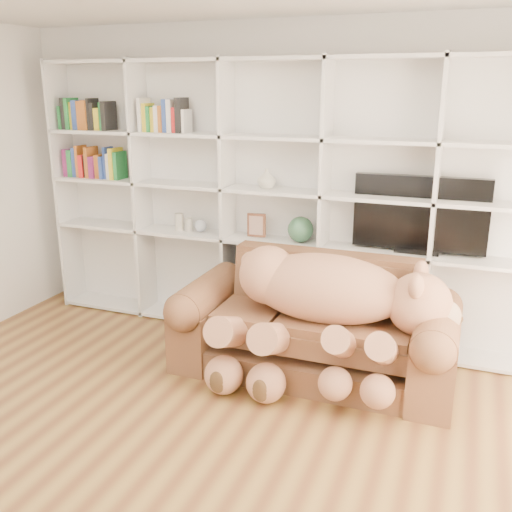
% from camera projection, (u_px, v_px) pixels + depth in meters
% --- Properties ---
extents(floor, '(5.00, 5.00, 0.00)m').
position_uv_depth(floor, '(138.00, 487.00, 3.19)').
color(floor, brown).
rests_on(floor, ground).
extents(wall_back, '(5.00, 0.02, 2.70)m').
position_uv_depth(wall_back, '(282.00, 181.00, 5.04)').
color(wall_back, white).
rests_on(wall_back, floor).
extents(bookshelf, '(4.43, 0.35, 2.40)m').
position_uv_depth(bookshelf, '(251.00, 187.00, 5.02)').
color(bookshelf, white).
rests_on(bookshelf, floor).
extents(sofa, '(2.12, 0.91, 0.89)m').
position_uv_depth(sofa, '(315.00, 331.00, 4.42)').
color(sofa, brown).
rests_on(sofa, floor).
extents(teddy_bear, '(1.73, 0.91, 1.00)m').
position_uv_depth(teddy_bear, '(323.00, 305.00, 4.14)').
color(teddy_bear, tan).
rests_on(teddy_bear, sofa).
extents(throw_pillow, '(0.41, 0.33, 0.37)m').
position_uv_depth(throw_pillow, '(266.00, 282.00, 4.63)').
color(throw_pillow, '#621110').
rests_on(throw_pillow, sofa).
extents(tv, '(1.05, 0.18, 0.62)m').
position_uv_depth(tv, '(420.00, 215.00, 4.55)').
color(tv, black).
rests_on(tv, bookshelf).
extents(picture_frame, '(0.17, 0.04, 0.21)m').
position_uv_depth(picture_frame, '(256.00, 225.00, 5.03)').
color(picture_frame, brown).
rests_on(picture_frame, bookshelf).
extents(green_vase, '(0.22, 0.22, 0.22)m').
position_uv_depth(green_vase, '(301.00, 230.00, 4.90)').
color(green_vase, '#315F41').
rests_on(green_vase, bookshelf).
extents(figurine_tall, '(0.10, 0.10, 0.16)m').
position_uv_depth(figurine_tall, '(179.00, 222.00, 5.31)').
color(figurine_tall, beige).
rests_on(figurine_tall, bookshelf).
extents(figurine_short, '(0.07, 0.07, 0.12)m').
position_uv_depth(figurine_short, '(189.00, 225.00, 5.28)').
color(figurine_short, beige).
rests_on(figurine_short, bookshelf).
extents(snow_globe, '(0.11, 0.11, 0.11)m').
position_uv_depth(snow_globe, '(201.00, 226.00, 5.24)').
color(snow_globe, silver).
rests_on(snow_globe, bookshelf).
extents(shelf_vase, '(0.19, 0.19, 0.17)m').
position_uv_depth(shelf_vase, '(267.00, 179.00, 4.88)').
color(shelf_vase, beige).
rests_on(shelf_vase, bookshelf).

